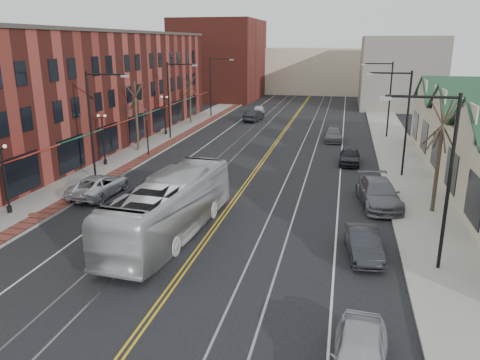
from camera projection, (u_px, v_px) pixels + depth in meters
The scene contains 30 objects.
ground at pixel (155, 310), 18.49m from camera, with size 160.00×160.00×0.00m, color black.
sidewalk_left at pixel (114, 166), 39.69m from camera, with size 4.00×120.00×0.15m, color gray.
sidewalk_right at pixel (411, 184), 34.66m from camera, with size 4.00×120.00×0.15m, color gray.
building_left at pixel (78, 91), 46.17m from camera, with size 10.00×50.00×11.00m, color maroon.
backdrop_left at pixel (220, 60), 85.34m from camera, with size 14.00×18.00×14.00m, color maroon.
backdrop_mid at pixel (314, 70), 96.73m from camera, with size 22.00×14.00×9.00m, color beige.
backdrop_right at pixel (400, 72), 74.58m from camera, with size 12.00×16.00×11.00m, color slate.
streetlight_l_1 at pixel (95, 115), 34.34m from camera, with size 3.33×0.25×8.00m.
streetlight_l_2 at pixel (172, 93), 49.31m from camera, with size 3.33×0.25×8.00m.
streetlight_l_3 at pixel (214, 81), 64.28m from camera, with size 3.33×0.25×8.00m.
streetlight_r_0 at pixel (440, 165), 20.35m from camera, with size 3.33×0.25×8.00m.
streetlight_r_1 at pixel (402, 113), 35.32m from camera, with size 3.33×0.25×8.00m.
streetlight_r_2 at pixel (386, 92), 50.29m from camera, with size 3.33×0.25×8.00m.
lamppost_l_1 at pixel (5, 180), 28.03m from camera, with size 0.84×0.28×4.27m.
lamppost_l_2 at pixel (104, 141), 39.26m from camera, with size 0.84×0.28×4.27m.
lamppost_l_3 at pixel (165, 116), 52.35m from camera, with size 0.84×0.28×4.27m.
tree_left_near at pixel (136, 115), 44.43m from camera, with size 1.78×1.37×6.48m.
tree_left_far at pixel (190, 98), 59.47m from camera, with size 1.66×1.28×6.02m.
tree_right_mid at pixel (439, 154), 27.89m from camera, with size 1.90×1.46×6.93m.
manhole_far at pixel (33, 214), 28.27m from camera, with size 0.60×0.60×0.02m, color #592D19.
traffic_signal at pixel (147, 131), 42.49m from camera, with size 0.18×0.15×3.80m.
transit_bus at pixel (170, 207), 25.14m from camera, with size 2.78×11.88×3.31m, color #BCBDBF.
parked_suv at pixel (99, 185), 32.05m from camera, with size 2.41×5.23×1.45m, color silver.
parked_car_a at pixel (360, 356), 14.64m from camera, with size 1.75×4.35×1.48m, color #AFB0B6.
parked_car_b at pixel (363, 243), 22.93m from camera, with size 1.46×4.18×1.38m, color #222327.
parked_car_c at pixel (379, 193), 30.02m from camera, with size 2.34×5.75×1.67m, color slate.
parked_car_d at pixel (350, 156), 40.37m from camera, with size 1.72×4.27×1.45m, color black.
distant_car_left at pixel (254, 116), 62.14m from camera, with size 1.58×4.53×1.49m, color black.
distant_car_right at pixel (333, 135), 49.82m from camera, with size 1.90×4.66×1.35m, color #5A5A61.
distant_car_far at pixel (259, 109), 68.15m from camera, with size 1.64×4.07×1.39m, color silver.
Camera 1 is at (6.84, -15.13, 10.19)m, focal length 35.00 mm.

